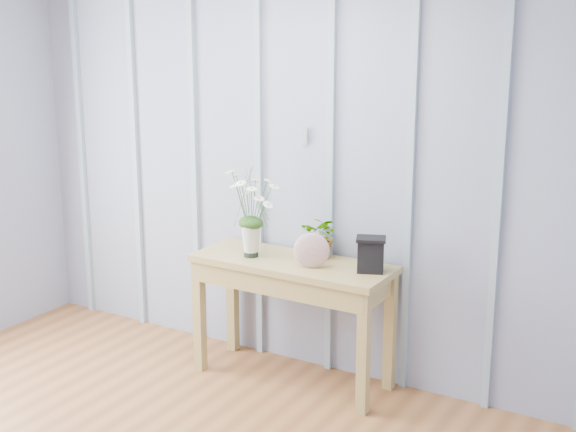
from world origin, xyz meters
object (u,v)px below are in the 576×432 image
Objects in this scene: daisy_vase at (251,202)px; carved_box at (371,254)px; sideboard at (292,279)px; felt_disc_vessel at (312,251)px.

carved_box is at bearing 7.71° from daisy_vase.
carved_box is at bearing 5.26° from sideboard.
felt_disc_vessel is 0.33m from carved_box.
felt_disc_vessel reaches higher than sideboard.
daisy_vase is 0.78m from carved_box.
daisy_vase is at bearing -167.72° from sideboard.
daisy_vase reaches higher than sideboard.
carved_box reaches higher than sideboard.
carved_box is (0.48, 0.04, 0.22)m from sideboard.
sideboard is at bearing 134.26° from felt_disc_vessel.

